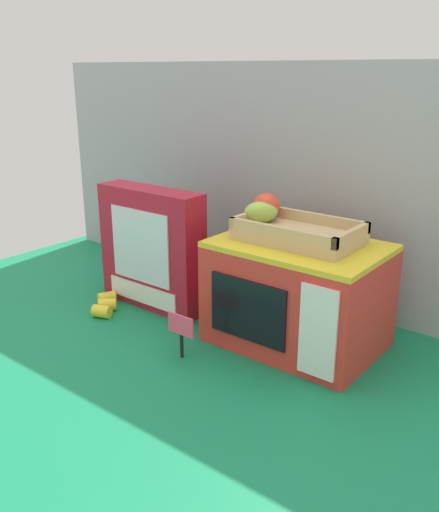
% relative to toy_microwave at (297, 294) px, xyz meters
% --- Properties ---
extents(ground_plane, '(1.70, 1.70, 0.00)m').
position_rel_toy_microwave_xyz_m(ground_plane, '(-0.21, -0.03, -0.12)').
color(ground_plane, '#147A4C').
rests_on(ground_plane, ground).
extents(display_back_panel, '(1.61, 0.03, 0.62)m').
position_rel_toy_microwave_xyz_m(display_back_panel, '(-0.21, 0.24, 0.19)').
color(display_back_panel, '#A0A3A8').
rests_on(display_back_panel, ground).
extents(toy_microwave, '(0.36, 0.26, 0.24)m').
position_rel_toy_microwave_xyz_m(toy_microwave, '(0.00, 0.00, 0.00)').
color(toy_microwave, red).
rests_on(toy_microwave, ground).
extents(food_groups_crate, '(0.28, 0.16, 0.09)m').
position_rel_toy_microwave_xyz_m(food_groups_crate, '(-0.04, 0.01, 0.15)').
color(food_groups_crate, tan).
rests_on(food_groups_crate, toy_microwave).
extents(cookie_set_box, '(0.31, 0.08, 0.31)m').
position_rel_toy_microwave_xyz_m(cookie_set_box, '(-0.41, -0.05, 0.04)').
color(cookie_set_box, '#B2192D').
rests_on(cookie_set_box, ground).
extents(price_sign, '(0.07, 0.01, 0.10)m').
position_rel_toy_microwave_xyz_m(price_sign, '(-0.16, -0.21, -0.05)').
color(price_sign, black).
rests_on(price_sign, ground).
extents(loose_toy_banana, '(0.11, 0.12, 0.03)m').
position_rel_toy_microwave_xyz_m(loose_toy_banana, '(-0.48, -0.15, -0.10)').
color(loose_toy_banana, yellow).
rests_on(loose_toy_banana, ground).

